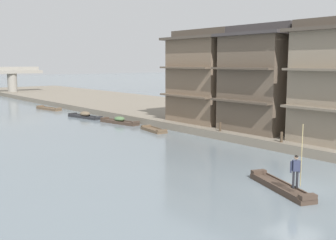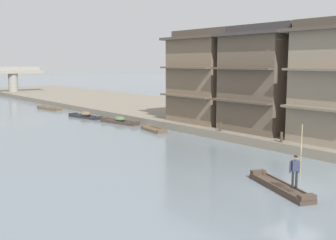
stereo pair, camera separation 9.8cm
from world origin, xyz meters
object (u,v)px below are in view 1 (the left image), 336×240
Objects in this scene: boat_moored_third at (119,121)px; boat_moored_nearest at (49,109)px; boat_foreground_poled at (281,187)px; mooring_post_dock_near at (281,137)px; house_waterfront_second at (266,79)px; boatman_person at (296,167)px; boat_moored_far at (85,116)px; house_waterfront_tall at (208,77)px; mooring_post_dock_mid at (220,127)px; boat_moored_second at (154,130)px.

boat_moored_nearest is at bearing 92.33° from boat_moored_third.
mooring_post_dock_near is (7.55, 5.38, 0.90)m from boat_foreground_poled.
house_waterfront_second is 11.63× the size of mooring_post_dock_near.
mooring_post_dock_near is at bearing 39.14° from boatman_person.
boatman_person is 0.35× the size of house_waterfront_second.
boatman_person is (-0.43, -1.11, 1.31)m from boat_foreground_poled.
house_waterfront_tall is at bearing -66.57° from boat_moored_far.
mooring_post_dock_mid is (-3.49, -5.07, -3.92)m from house_waterfront_tall.
boat_foreground_poled reaches higher than boat_moored_nearest.
boat_foreground_poled is 20.42m from house_waterfront_tall.
boat_moored_second is 0.69× the size of boat_moored_third.
boat_moored_nearest is 0.96× the size of boat_moored_third.
mooring_post_dock_mid reaches higher than boat_moored_second.
boat_moored_far is at bearing 93.03° from boat_moored_second.
boat_moored_second is at bearing -86.97° from boat_moored_far.
boat_foreground_poled is 13.71m from mooring_post_dock_mid.
house_waterfront_second reaches higher than mooring_post_dock_mid.
boat_moored_nearest is 10.51m from boat_moored_far.
boat_foreground_poled is 1.31× the size of boat_moored_second.
mooring_post_dock_near reaches higher than boat_moored_second.
boatman_person is 4.03× the size of mooring_post_dock_mid.
boat_foreground_poled is 30.80m from boat_moored_far.
boat_foreground_poled is at bearing -97.07° from boat_moored_nearest.
mooring_post_dock_mid is (0.00, 6.04, 0.00)m from mooring_post_dock_near.
boat_moored_third is 0.59× the size of house_waterfront_second.
boat_moored_third is at bearing 98.00° from mooring_post_dock_mid.
boat_moored_second is at bearing 163.29° from house_waterfront_tall.
boatman_person is 42.40m from boat_moored_nearest.
boat_moored_nearest is 35.62m from mooring_post_dock_near.
boat_foreground_poled is 0.90× the size of boat_moored_far.
boat_foreground_poled is 15.54m from house_waterfront_second.
mooring_post_dock_near is (-3.58, -4.33, -3.93)m from house_waterfront_second.
boatman_person is at bearing -107.58° from boat_moored_second.
boatman_person is 20.20m from boat_moored_second.
boat_moored_second is at bearing 72.42° from boatman_person.
house_waterfront_second is at bearing -79.01° from boat_moored_nearest.
boat_moored_far reaches higher than boat_moored_third.
boat_moored_far is (5.01, 30.39, 0.11)m from boat_foreground_poled.
house_waterfront_tall is at bearing 90.80° from house_waterfront_second.
mooring_post_dock_mid is at bearing 57.53° from boatman_person.
boat_foreground_poled is 9.31m from mooring_post_dock_near.
mooring_post_dock_mid is (2.47, -29.49, 0.91)m from boat_moored_nearest.
mooring_post_dock_mid reaches higher than boat_moored_third.
mooring_post_dock_near is 6.04m from mooring_post_dock_mid.
boatman_person reaches higher than boat_moored_third.
boatman_person reaches higher than boat_moored_nearest.
boat_moored_nearest is 1.38× the size of boat_moored_second.
boatman_person reaches higher than mooring_post_dock_mid.
boatman_person is 0.59× the size of boat_moored_third.
boat_moored_third is 0.59× the size of house_waterfront_tall.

